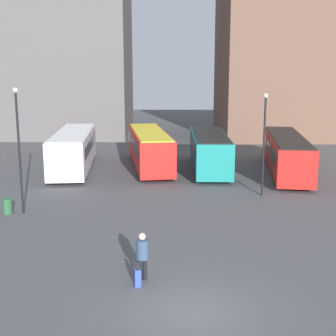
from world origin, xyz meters
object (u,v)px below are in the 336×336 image
object	(u,v)px
bus_0	(73,149)
lamp_post_0	(18,142)
bus_1	(148,148)
bus_3	(285,152)
bus_2	(208,150)
lamp_post_1	(263,137)
trash_bin	(6,206)
suitcase	(136,277)
traveler	(141,252)

from	to	relation	value
bus_0	lamp_post_0	size ratio (longest dim) A/B	1.72
bus_1	bus_3	xyz separation A→B (m)	(10.33, -1.94, -0.06)
bus_3	lamp_post_0	size ratio (longest dim) A/B	1.90
lamp_post_0	bus_2	bearing A→B (deg)	46.03
lamp_post_1	trash_bin	xyz separation A→B (m)	(-14.33, -3.82, -3.19)
bus_2	trash_bin	world-z (taller)	bus_2
bus_3	lamp_post_0	bearing A→B (deg)	129.58
bus_1	suitcase	world-z (taller)	bus_1
bus_2	bus_3	world-z (taller)	bus_2
bus_0	bus_1	xyz separation A→B (m)	(5.80, 0.89, -0.04)
bus_1	lamp_post_1	bearing A→B (deg)	-148.37
bus_1	lamp_post_1	world-z (taller)	lamp_post_1
bus_3	traveler	distance (m)	21.00
traveler	lamp_post_1	size ratio (longest dim) A/B	0.29
suitcase	bus_1	bearing A→B (deg)	-10.94
bus_1	trash_bin	world-z (taller)	bus_1
lamp_post_1	bus_2	bearing A→B (deg)	108.75
bus_3	traveler	xyz separation A→B (m)	(-9.78, -18.58, -0.46)
lamp_post_0	lamp_post_1	xyz separation A→B (m)	(13.54, 3.70, -0.24)
bus_2	lamp_post_0	xyz separation A→B (m)	(-10.95, -11.35, 2.30)
bus_1	bus_0	bearing A→B (deg)	90.32
bus_1	lamp_post_0	bearing A→B (deg)	144.55
suitcase	lamp_post_0	size ratio (longest dim) A/B	0.14
bus_0	traveler	bearing A→B (deg)	-166.89
bus_0	suitcase	world-z (taller)	bus_0
bus_0	suitcase	xyz separation A→B (m)	(6.19, -20.13, -1.30)
bus_2	lamp_post_1	world-z (taller)	lamp_post_1
bus_0	traveler	xyz separation A→B (m)	(6.34, -19.63, -0.56)
bus_3	lamp_post_0	xyz separation A→B (m)	(-16.63, -10.39, 2.33)
suitcase	lamp_post_0	world-z (taller)	lamp_post_0
bus_1	traveler	size ratio (longest dim) A/B	6.42
bus_2	suitcase	bearing A→B (deg)	168.43
traveler	lamp_post_1	xyz separation A→B (m)	(6.69, 11.89, 2.55)
bus_0	lamp_post_0	world-z (taller)	lamp_post_0
bus_1	trash_bin	distance (m)	14.37
lamp_post_0	lamp_post_1	bearing A→B (deg)	15.28
bus_0	lamp_post_0	distance (m)	11.67
bus_2	bus_1	bearing A→B (deg)	78.47
suitcase	lamp_post_1	size ratio (longest dim) A/B	0.15
suitcase	bus_0	bearing A→B (deg)	5.08
bus_3	trash_bin	xyz separation A→B (m)	(-17.42, -10.51, -1.10)
lamp_post_1	bus_1	bearing A→B (deg)	129.99
bus_2	traveler	distance (m)	19.97
bus_2	bus_3	distance (m)	5.76
bus_1	bus_2	size ratio (longest dim) A/B	1.10
trash_bin	lamp_post_0	bearing A→B (deg)	8.63
lamp_post_0	bus_1	bearing A→B (deg)	62.91
bus_1	trash_bin	bearing A→B (deg)	141.96
lamp_post_1	trash_bin	bearing A→B (deg)	-165.08
bus_2	lamp_post_1	size ratio (longest dim) A/B	1.68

